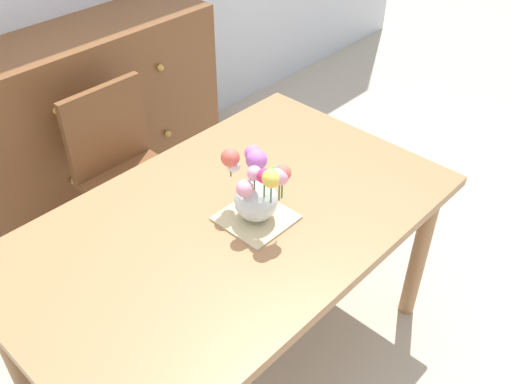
% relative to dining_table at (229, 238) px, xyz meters
% --- Properties ---
extents(ground_plane, '(12.00, 12.00, 0.00)m').
position_rel_dining_table_xyz_m(ground_plane, '(0.00, 0.00, -0.68)').
color(ground_plane, '#B7AD99').
extents(dining_table, '(1.61, 0.99, 0.77)m').
position_rel_dining_table_xyz_m(dining_table, '(0.00, 0.00, 0.00)').
color(dining_table, '#9E7047').
rests_on(dining_table, ground_plane).
extents(chair_far, '(0.42, 0.42, 0.90)m').
position_rel_dining_table_xyz_m(chair_far, '(0.12, 0.83, -0.16)').
color(chair_far, brown).
rests_on(chair_far, ground_plane).
extents(dresser, '(1.40, 0.47, 1.00)m').
position_rel_dining_table_xyz_m(dresser, '(0.28, 1.33, -0.18)').
color(dresser, brown).
rests_on(dresser, ground_plane).
extents(placemat, '(0.23, 0.23, 0.01)m').
position_rel_dining_table_xyz_m(placemat, '(0.07, -0.07, 0.10)').
color(placemat, '#CCB789').
rests_on(placemat, dining_table).
extents(flower_vase, '(0.22, 0.27, 0.26)m').
position_rel_dining_table_xyz_m(flower_vase, '(0.07, -0.07, 0.22)').
color(flower_vase, silver).
rests_on(flower_vase, placemat).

